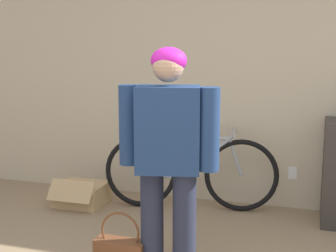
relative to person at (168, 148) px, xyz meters
name	(u,v)px	position (x,y,z in m)	size (l,w,h in m)	color
wall_back	(239,73)	(0.18, 1.70, 0.40)	(8.00, 0.07, 2.60)	beige
person	(168,148)	(0.00, 0.00, 0.00)	(0.68, 0.34, 1.55)	#23283D
bicycle	(190,172)	(-0.20, 1.35, -0.53)	(1.65, 0.46, 0.77)	black
cardboard_box	(81,194)	(-1.27, 1.15, -0.80)	(0.48, 0.48, 0.29)	tan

